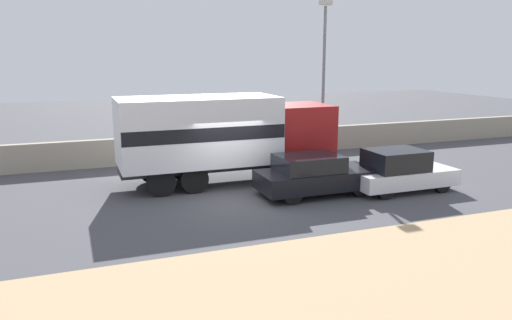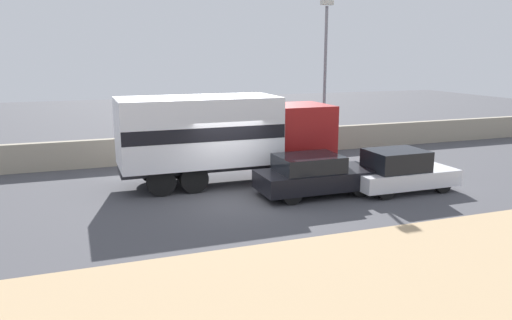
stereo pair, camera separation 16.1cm
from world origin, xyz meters
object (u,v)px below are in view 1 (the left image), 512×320
Objects in this scene: car_hatchback at (315,175)px; car_sedan_second at (400,171)px; street_lamp at (324,68)px; box_truck at (221,134)px.

car_hatchback is 3.13m from car_sedan_second.
street_lamp is 7.25m from box_truck.
car_hatchback is at bearing -120.05° from street_lamp.
car_sedan_second is at bearing -93.67° from street_lamp.
car_sedan_second is (5.60, -3.30, -1.16)m from box_truck.
box_truck is 3.88m from car_hatchback.
street_lamp is 1.73× the size of car_hatchback.
box_truck is 6.60m from car_sedan_second.
box_truck is at bearing 149.50° from car_sedan_second.
car_hatchback is (2.53, -2.69, -1.18)m from box_truck.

